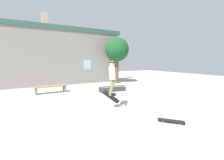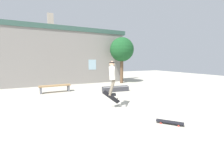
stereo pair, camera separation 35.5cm
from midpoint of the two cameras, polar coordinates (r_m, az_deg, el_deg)
ground_plane at (r=5.58m, az=-0.11°, el=-13.99°), size 40.00×40.00×0.00m
building_backdrop at (r=13.32m, az=-18.43°, el=9.05°), size 10.56×0.52×5.69m
tree_right at (r=13.68m, az=1.17°, el=11.40°), size 2.14×2.14×4.10m
park_bench at (r=10.24m, az=-23.23°, el=-2.65°), size 1.93×0.48×0.48m
skate_ledge at (r=9.99m, az=-0.87°, el=-3.39°), size 1.83×0.59×0.34m
skater at (r=6.19m, az=-1.63°, el=1.89°), size 0.53×1.11×1.43m
skateboard_flipping at (r=6.39m, az=-1.94°, el=-6.52°), size 0.75×0.29×0.66m
skateboard_resting at (r=5.41m, az=19.77°, el=-14.37°), size 0.71×0.78×0.08m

